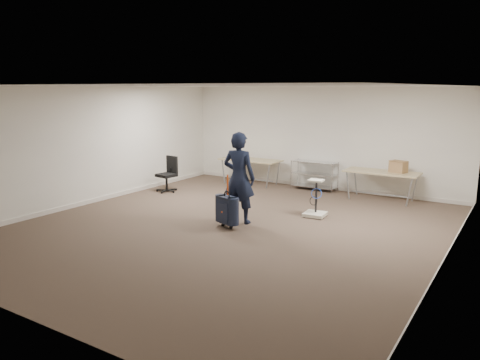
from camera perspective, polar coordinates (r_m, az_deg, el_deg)
The scene contains 10 objects.
ground at distance 9.48m, azimuth -1.16°, elevation -5.79°, with size 9.00×9.00×0.00m, color #46362A.
room_shell at distance 10.61m, azimuth 2.95°, elevation -3.68°, with size 8.00×9.00×9.00m.
folding_table_left at distance 13.59m, azimuth 1.28°, elevation 2.33°, with size 1.80×0.75×0.73m.
folding_table_right at distance 12.11m, azimuth 16.89°, elevation 0.76°, with size 1.80×0.75×0.73m.
wire_shelf at distance 13.00m, azimuth 9.05°, elevation 0.72°, with size 1.22×0.47×0.80m.
person at distance 9.61m, azimuth -0.12°, elevation 0.27°, with size 0.69×0.45×1.90m, color black.
suitcase at distance 9.36m, azimuth -1.60°, elevation -3.66°, with size 0.45×0.34×1.08m.
office_chair at distance 12.81m, azimuth -8.80°, elevation -0.11°, with size 0.58×0.58×0.95m.
equipment_cart at distance 10.33m, azimuth 9.15°, elevation -3.27°, with size 0.48×0.48×0.82m.
cardboard_box at distance 12.09m, azimuth 18.75°, elevation 1.56°, with size 0.38×0.28×0.28m, color olive.
Camera 1 is at (4.99, -7.58, 2.76)m, focal length 35.00 mm.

